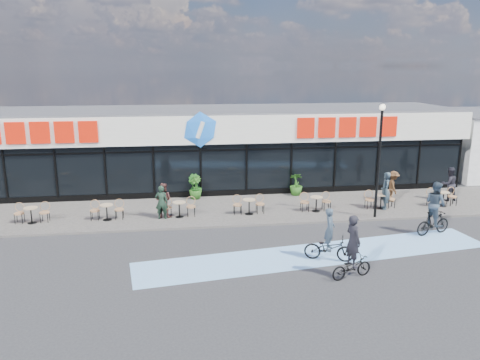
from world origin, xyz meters
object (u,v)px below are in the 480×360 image
(potted_plant_left, at_px, (195,186))
(potted_plant_right, at_px, (296,184))
(potted_plant_mid, at_px, (195,188))
(patron_right, at_px, (163,200))
(pedestrian_a, at_px, (385,191))
(cyclist_b, at_px, (434,212))
(patron_left, at_px, (162,202))
(lamp_post, at_px, (379,152))
(pedestrian_b, at_px, (393,186))
(cyclist_a, at_px, (329,244))
(pedestrian_c, at_px, (449,184))

(potted_plant_left, relative_size, potted_plant_right, 1.05)
(potted_plant_mid, xyz_separation_m, patron_right, (-1.62, -2.93, 0.22))
(pedestrian_a, relative_size, cyclist_b, 0.80)
(patron_left, relative_size, patron_right, 0.97)
(patron_right, bearing_deg, lamp_post, -170.89)
(potted_plant_left, xyz_separation_m, patron_right, (-1.61, -3.06, 0.17))
(pedestrian_a, distance_m, pedestrian_b, 1.60)
(cyclist_a, bearing_deg, patron_left, 138.86)
(pedestrian_b, bearing_deg, potted_plant_mid, 93.25)
(cyclist_b, bearing_deg, pedestrian_c, 52.96)
(potted_plant_right, bearing_deg, cyclist_a, -96.40)
(pedestrian_a, bearing_deg, potted_plant_left, -97.59)
(pedestrian_b, distance_m, pedestrian_c, 3.01)
(cyclist_a, xyz_separation_m, cyclist_b, (5.29, 2.05, 0.37))
(potted_plant_left, bearing_deg, patron_left, -116.73)
(patron_right, bearing_deg, pedestrian_a, -163.98)
(lamp_post, height_order, patron_left, lamp_post)
(potted_plant_left, bearing_deg, potted_plant_right, -1.34)
(potted_plant_mid, height_order, pedestrian_b, pedestrian_b)
(pedestrian_c, bearing_deg, pedestrian_a, 10.91)
(patron_left, xyz_separation_m, cyclist_a, (6.25, -5.46, -0.25))
(potted_plant_mid, bearing_deg, potted_plant_left, 95.10)
(patron_right, bearing_deg, potted_plant_left, -100.78)
(pedestrian_b, relative_size, cyclist_b, 0.69)
(patron_right, relative_size, pedestrian_c, 0.92)
(potted_plant_left, relative_size, patron_right, 0.79)
(potted_plant_mid, distance_m, potted_plant_right, 5.53)
(pedestrian_a, xyz_separation_m, cyclist_b, (0.59, -3.52, -0.00))
(pedestrian_c, height_order, cyclist_b, cyclist_b)
(potted_plant_right, xyz_separation_m, patron_left, (-7.22, -3.21, 0.18))
(pedestrian_b, relative_size, pedestrian_c, 0.91)
(potted_plant_right, xyz_separation_m, patron_right, (-7.15, -2.93, 0.20))
(pedestrian_c, bearing_deg, patron_left, 1.09)
(cyclist_b, bearing_deg, potted_plant_right, 123.09)
(patron_left, distance_m, patron_right, 0.29)
(lamp_post, height_order, cyclist_b, lamp_post)
(potted_plant_left, xyz_separation_m, pedestrian_a, (9.27, -3.23, 0.28))
(potted_plant_left, relative_size, pedestrian_b, 0.80)
(potted_plant_mid, relative_size, cyclist_b, 0.52)
(pedestrian_c, xyz_separation_m, cyclist_a, (-8.70, -6.57, -0.34))
(lamp_post, relative_size, potted_plant_mid, 4.35)
(pedestrian_a, height_order, pedestrian_b, pedestrian_a)
(lamp_post, bearing_deg, pedestrian_b, 50.39)
(patron_left, distance_m, cyclist_b, 12.03)
(lamp_post, bearing_deg, pedestrian_c, 23.61)
(potted_plant_left, bearing_deg, patron_right, -117.69)
(potted_plant_mid, bearing_deg, pedestrian_a, -18.48)
(potted_plant_mid, relative_size, pedestrian_b, 0.75)
(patron_left, relative_size, pedestrian_c, 0.90)
(pedestrian_a, bearing_deg, patron_left, -77.81)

